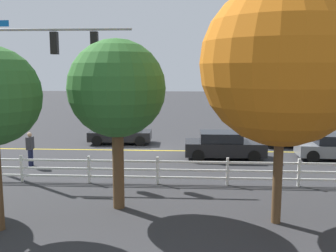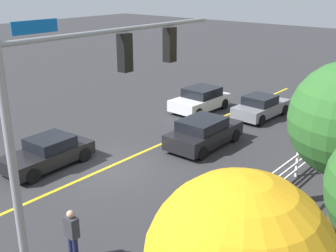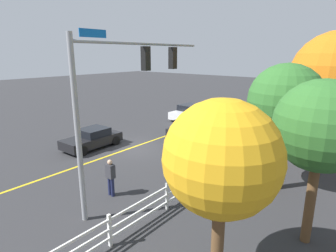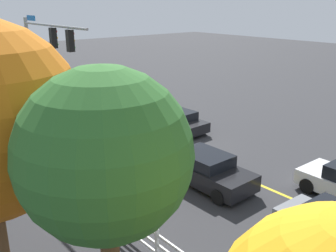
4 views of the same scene
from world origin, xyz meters
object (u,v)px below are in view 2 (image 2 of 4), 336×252
car_1 (261,107)px  pedestrian (72,234)px  car_0 (204,132)px  car_2 (200,100)px  car_3 (48,153)px

car_1 → pedestrian: size_ratio=2.36×
car_0 → pedestrian: (9.62, 2.26, 0.22)m
car_2 → car_0: bearing=39.0°
car_3 → car_0: bearing=146.5°
car_1 → car_3: (12.03, -3.79, -0.01)m
car_2 → pedestrian: pedestrian is taller
car_3 → pedestrian: size_ratio=2.36×
car_0 → pedestrian: bearing=-167.3°
car_1 → car_0: bearing=-177.0°
car_2 → car_1: bearing=110.0°
car_3 → pedestrian: pedestrian is taller
car_0 → car_3: size_ratio=1.06×
car_1 → car_3: car_1 is taller
car_0 → car_3: car_0 is taller
car_1 → car_2: bearing=111.2°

